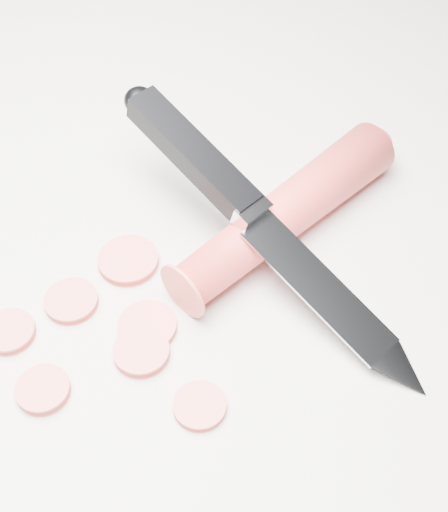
% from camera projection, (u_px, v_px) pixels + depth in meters
% --- Properties ---
extents(ground, '(2.40, 2.40, 0.00)m').
position_uv_depth(ground, '(131.00, 290.00, 0.45)').
color(ground, beige).
rests_on(ground, ground).
extents(carrot, '(0.09, 0.18, 0.03)m').
position_uv_depth(carrot, '(286.00, 213.00, 0.47)').
color(carrot, red).
rests_on(carrot, ground).
extents(carrot_slice_0, '(0.03, 0.03, 0.01)m').
position_uv_depth(carrot_slice_0, '(71.00, 301.00, 0.44)').
color(carrot_slice_0, '#EC5D51').
rests_on(carrot_slice_0, ground).
extents(carrot_slice_1, '(0.04, 0.04, 0.01)m').
position_uv_depth(carrot_slice_1, '(147.00, 326.00, 0.43)').
color(carrot_slice_1, '#EC5D51').
rests_on(carrot_slice_1, ground).
extents(carrot_slice_2, '(0.03, 0.03, 0.01)m').
position_uv_depth(carrot_slice_2, '(9.00, 332.00, 0.43)').
color(carrot_slice_2, '#EC5D51').
rests_on(carrot_slice_2, ground).
extents(carrot_slice_3, '(0.03, 0.03, 0.01)m').
position_uv_depth(carrot_slice_3, '(200.00, 406.00, 0.40)').
color(carrot_slice_3, '#EC5D51').
rests_on(carrot_slice_3, ground).
extents(carrot_slice_4, '(0.03, 0.03, 0.01)m').
position_uv_depth(carrot_slice_4, '(141.00, 352.00, 0.42)').
color(carrot_slice_4, '#EC5D51').
rests_on(carrot_slice_4, ground).
extents(carrot_slice_5, '(0.04, 0.04, 0.01)m').
position_uv_depth(carrot_slice_5, '(128.00, 261.00, 0.46)').
color(carrot_slice_5, '#EC5D51').
rests_on(carrot_slice_5, ground).
extents(carrot_slice_6, '(0.03, 0.03, 0.01)m').
position_uv_depth(carrot_slice_6, '(43.00, 390.00, 0.40)').
color(carrot_slice_6, '#EC5D51').
rests_on(carrot_slice_6, ground).
extents(kitchen_knife, '(0.26, 0.11, 0.08)m').
position_uv_depth(kitchen_knife, '(269.00, 227.00, 0.43)').
color(kitchen_knife, silver).
rests_on(kitchen_knife, ground).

